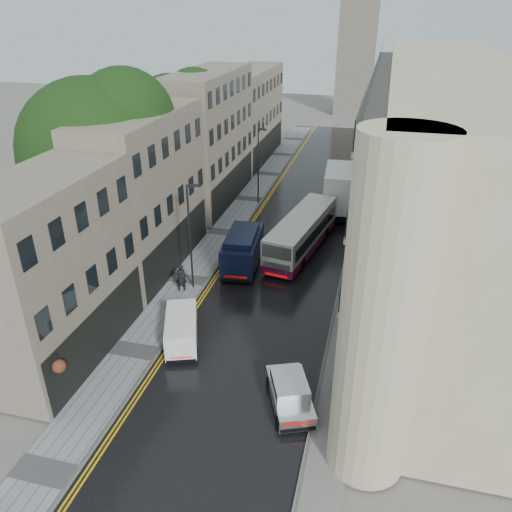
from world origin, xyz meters
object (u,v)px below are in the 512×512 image
at_px(white_van, 166,346).
at_px(lamp_post_near, 190,239).
at_px(pedestrian, 181,277).
at_px(tree_near, 96,175).
at_px(navy_van, 223,260).
at_px(silver_hatchback, 279,415).
at_px(lamp_post_far, 258,167).
at_px(white_lorry, 325,195).
at_px(tree_far, 174,140).
at_px(cream_bus, 274,246).

relative_size(white_van, lamp_post_near, 0.55).
bearing_deg(pedestrian, tree_near, -43.33).
bearing_deg(navy_van, lamp_post_near, -135.71).
bearing_deg(white_van, silver_hatchback, -45.61).
height_order(navy_van, lamp_post_far, lamp_post_far).
height_order(navy_van, pedestrian, navy_van).
height_order(tree_near, white_lorry, tree_near).
xyz_separation_m(silver_hatchback, white_van, (-6.92, 3.30, 0.16)).
relative_size(tree_near, navy_van, 2.43).
distance_m(navy_van, pedestrian, 3.31).
xyz_separation_m(tree_far, white_van, (8.35, -22.25, -5.31)).
xyz_separation_m(tree_far, lamp_post_near, (7.02, -14.71, -2.48)).
xyz_separation_m(white_lorry, navy_van, (-5.46, -12.95, -0.66)).
distance_m(lamp_post_near, lamp_post_far, 16.62).
relative_size(silver_hatchback, pedestrian, 1.99).
bearing_deg(white_van, pedestrian, 85.38).
relative_size(white_lorry, silver_hatchback, 2.05).
relative_size(tree_near, lamp_post_near, 1.91).
distance_m(tree_near, lamp_post_near, 8.17).
relative_size(tree_near, pedestrian, 6.99).
relative_size(cream_bus, lamp_post_near, 1.45).
distance_m(silver_hatchback, lamp_post_near, 13.95).
height_order(cream_bus, white_van, cream_bus).
distance_m(cream_bus, navy_van, 4.27).
xyz_separation_m(tree_far, silver_hatchback, (15.27, -25.56, -5.47)).
bearing_deg(white_lorry, pedestrian, -120.08).
bearing_deg(cream_bus, white_lorry, 85.95).
height_order(tree_near, lamp_post_far, tree_near).
relative_size(silver_hatchback, lamp_post_far, 0.55).
bearing_deg(tree_near, cream_bus, 14.86).
xyz_separation_m(white_van, lamp_post_far, (-0.89, 24.16, 2.78)).
bearing_deg(pedestrian, navy_van, -155.03).
distance_m(tree_far, cream_bus, 15.95).
bearing_deg(cream_bus, navy_van, -125.04).
relative_size(pedestrian, lamp_post_far, 0.28).
xyz_separation_m(white_lorry, silver_hatchback, (1.21, -25.64, -1.38)).
relative_size(tree_near, tree_far, 1.11).
distance_m(tree_far, lamp_post_near, 16.49).
distance_m(tree_far, pedestrian, 17.42).
height_order(white_lorry, pedestrian, white_lorry).
distance_m(pedestrian, lamp_post_far, 17.48).
xyz_separation_m(tree_near, navy_van, (8.89, 0.13, -5.47)).
bearing_deg(tree_near, lamp_post_far, 62.50).
xyz_separation_m(navy_van, pedestrian, (-2.15, -2.48, -0.37)).
distance_m(cream_bus, silver_hatchback, 16.15).
relative_size(tree_near, white_van, 3.50).
xyz_separation_m(cream_bus, lamp_post_far, (-4.15, 11.75, 2.24)).
relative_size(tree_near, cream_bus, 1.31).
distance_m(cream_bus, pedestrian, 7.56).
height_order(tree_far, white_van, tree_far).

